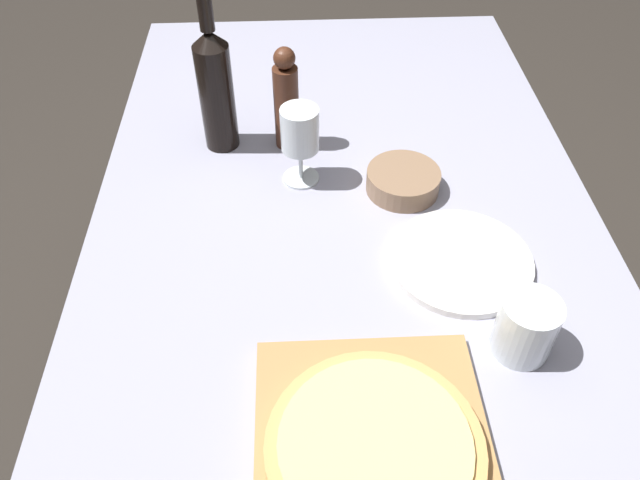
{
  "coord_description": "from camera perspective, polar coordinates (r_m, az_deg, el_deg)",
  "views": [
    {
      "loc": [
        -0.09,
        -0.77,
        1.52
      ],
      "look_at": [
        -0.05,
        -0.04,
        0.79
      ],
      "focal_mm": 35.0,
      "sensor_mm": 36.0,
      "label": 1
    }
  ],
  "objects": [
    {
      "name": "pizza",
      "position": [
        0.86,
        4.78,
        -18.3
      ],
      "size": [
        0.29,
        0.29,
        0.02
      ],
      "color": "tan",
      "rests_on": "cutting_board"
    },
    {
      "name": "wine_glass",
      "position": [
        1.18,
        -1.85,
        9.79
      ],
      "size": [
        0.07,
        0.07,
        0.16
      ],
      "color": "silver",
      "rests_on": "dining_table"
    },
    {
      "name": "cutting_board",
      "position": [
        0.87,
        4.7,
        -18.9
      ],
      "size": [
        0.31,
        0.36,
        0.02
      ],
      "color": "#A87A47",
      "rests_on": "dining_table"
    },
    {
      "name": "ground_plane",
      "position": [
        1.71,
        1.85,
        -17.92
      ],
      "size": [
        12.0,
        12.0,
        0.0
      ],
      "primitive_type": "plane",
      "color": "#2D2823"
    },
    {
      "name": "dinner_plate",
      "position": [
        1.1,
        12.74,
        -1.86
      ],
      "size": [
        0.25,
        0.25,
        0.01
      ],
      "color": "silver",
      "rests_on": "dining_table"
    },
    {
      "name": "small_bowl",
      "position": [
        1.22,
        7.6,
        5.39
      ],
      "size": [
        0.14,
        0.14,
        0.04
      ],
      "color": "#84664C",
      "rests_on": "dining_table"
    },
    {
      "name": "wine_bottle",
      "position": [
        1.28,
        -9.52,
        13.6
      ],
      "size": [
        0.07,
        0.07,
        0.34
      ],
      "color": "black",
      "rests_on": "dining_table"
    },
    {
      "name": "drinking_tumbler",
      "position": [
        0.98,
        18.3,
        -7.58
      ],
      "size": [
        0.09,
        0.09,
        0.1
      ],
      "color": "silver",
      "rests_on": "dining_table"
    },
    {
      "name": "pepper_mill",
      "position": [
        1.28,
        -3.11,
        12.59
      ],
      "size": [
        0.05,
        0.05,
        0.22
      ],
      "color": "#4C2819",
      "rests_on": "dining_table"
    },
    {
      "name": "dining_table",
      "position": [
        1.16,
        2.58,
        -3.17
      ],
      "size": [
        0.95,
        1.75,
        0.73
      ],
      "color": "#9393A8",
      "rests_on": "ground_plane"
    }
  ]
}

